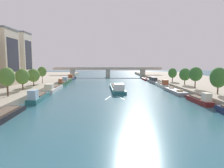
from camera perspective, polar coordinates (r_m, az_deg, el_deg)
name	(u,v)px	position (r m, az deg, el deg)	size (l,w,h in m)	color
ground_plane	(127,139)	(28.10, 4.14, -15.13)	(400.00, 400.00, 0.00)	#2D6070
quay_left	(7,86)	(89.81, -27.32, -0.38)	(36.00, 170.00, 1.64)	#A89E89
quay_right	(210,84)	(92.58, 25.82, -0.12)	(36.00, 170.00, 1.64)	#A89E89
barge_midriver	(117,88)	(72.07, 1.50, -1.09)	(4.50, 24.38, 3.15)	#23666B
wake_behind_barge	(114,98)	(57.48, 0.66, -3.92)	(5.60, 5.90, 0.03)	#A0CCD6
moored_boat_left_near	(38,97)	(56.95, -20.07, -3.42)	(3.12, 14.78, 3.37)	#23666B
moored_boat_left_midway	(53,88)	(73.89, -16.18, -1.16)	(3.51, 16.61, 2.96)	silver
moored_boat_left_downstream	(62,83)	(88.35, -13.73, 0.15)	(2.33, 10.36, 3.13)	#235633
moored_boat_left_end	(67,80)	(101.83, -12.54, 0.98)	(2.80, 16.19, 3.08)	#235633
moored_boat_left_far	(72,78)	(118.54, -11.22, 1.73)	(3.04, 16.39, 3.18)	#1E284C
moored_boat_right_downstream	(200,100)	(54.73, 23.35, -4.02)	(2.28, 11.61, 3.06)	maroon
moored_boat_right_gap_after	(175,91)	(69.98, 17.16, -1.89)	(3.27, 15.65, 2.18)	gray
moored_boat_right_near	(162,85)	(83.90, 13.93, -0.15)	(2.62, 13.34, 3.30)	silver
moored_boat_right_midway	(153,80)	(99.68, 11.35, 1.02)	(2.77, 12.94, 2.83)	gray
moored_boat_right_second	(145,79)	(114.62, 9.26, 1.41)	(2.66, 13.08, 2.07)	maroon
tree_left_third	(7,77)	(56.18, -27.39, 1.78)	(3.75, 3.75, 7.18)	brown
tree_left_by_lamp	(22,77)	(66.96, -23.88, 1.91)	(4.00, 4.00, 6.44)	brown
tree_left_nearest	(33,75)	(75.48, -21.20, 2.25)	(4.26, 4.26, 6.06)	brown
tree_left_second	(42,72)	(85.10, -19.04, 3.31)	(3.42, 3.42, 6.58)	brown
tree_right_midway	(218,78)	(60.09, 27.71, 1.61)	(4.30, 4.30, 7.09)	brown
tree_right_end_of_row	(196,74)	(70.26, 22.40, 2.59)	(4.17, 4.17, 6.87)	brown
tree_right_by_lamp	(185,74)	(80.14, 19.78, 2.54)	(4.14, 4.14, 6.11)	brown
tree_right_distant	(173,73)	(90.78, 16.62, 2.97)	(3.63, 3.63, 5.77)	brown
building_left_corner	(17,57)	(97.62, -25.09, 6.89)	(10.32, 9.61, 21.02)	beige
bridge_far	(108,71)	(132.21, -1.16, 3.75)	(69.62, 4.40, 6.43)	#ADA899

